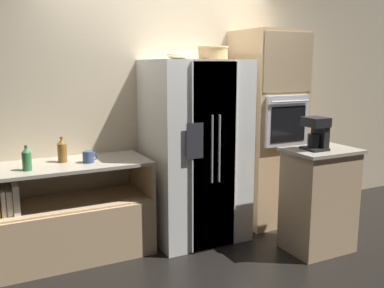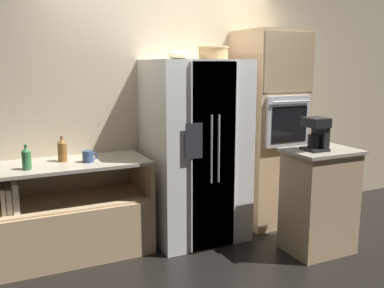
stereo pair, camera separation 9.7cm
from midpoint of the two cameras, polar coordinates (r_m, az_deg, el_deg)
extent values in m
plane|color=black|center=(4.46, -2.01, -12.46)|extent=(20.00, 20.00, 0.00)
cube|color=beige|center=(4.52, -4.48, 6.16)|extent=(12.00, 0.06, 2.80)
cube|color=tan|center=(4.16, -16.25, -10.88)|extent=(1.39, 0.64, 0.51)
cube|color=tan|center=(4.07, -16.44, -7.41)|extent=(1.34, 0.59, 0.02)
cube|color=tan|center=(4.19, -7.37, -4.24)|extent=(0.04, 0.64, 0.34)
cube|color=#ADA38E|center=(3.98, -16.70, -2.65)|extent=(1.39, 0.64, 0.03)
cube|color=silver|center=(3.95, -24.62, -6.73)|extent=(0.03, 0.35, 0.22)
cube|color=silver|center=(3.95, -23.96, -6.74)|extent=(0.04, 0.34, 0.21)
cube|color=silver|center=(3.95, -23.21, -6.38)|extent=(0.05, 0.37, 0.25)
cube|color=white|center=(4.28, -0.30, -0.87)|extent=(0.92, 0.77, 1.79)
cube|color=white|center=(3.94, 2.20, -1.90)|extent=(0.45, 0.02, 1.76)
cube|color=white|center=(3.94, 2.36, -1.89)|extent=(0.45, 0.02, 1.76)
cylinder|color=#B2B2B7|center=(3.88, 1.99, -0.73)|extent=(0.02, 0.02, 0.63)
cylinder|color=#B2B2B7|center=(3.92, 2.96, -0.63)|extent=(0.02, 0.02, 0.63)
cube|color=#2D2D33|center=(3.80, -0.33, 0.40)|extent=(0.17, 0.01, 0.32)
cube|color=tan|center=(4.77, 9.31, 2.05)|extent=(0.64, 0.66, 2.10)
cube|color=silver|center=(4.48, 11.98, 3.02)|extent=(0.53, 0.04, 0.52)
cube|color=black|center=(4.47, 12.12, 2.59)|extent=(0.43, 0.01, 0.36)
cylinder|color=#B2B2B7|center=(4.43, 12.37, 5.56)|extent=(0.46, 0.02, 0.02)
cube|color=tan|center=(4.46, 12.15, 10.62)|extent=(0.61, 0.01, 0.60)
cube|color=tan|center=(4.22, 15.90, -7.38)|extent=(0.59, 0.45, 0.95)
cube|color=#ADA38E|center=(4.10, 16.25, -0.83)|extent=(0.65, 0.49, 0.03)
cylinder|color=tan|center=(4.19, 2.14, 11.96)|extent=(0.28, 0.28, 0.11)
torus|color=tan|center=(4.19, 2.15, 12.73)|extent=(0.30, 0.30, 0.02)
ellipsoid|color=beige|center=(4.16, -2.49, 11.76)|extent=(0.22, 0.22, 0.08)
cylinder|color=brown|center=(4.01, -17.57, -1.15)|extent=(0.08, 0.08, 0.17)
cone|color=brown|center=(3.99, -17.66, 0.33)|extent=(0.08, 0.08, 0.05)
cylinder|color=brown|center=(3.99, -17.68, 0.79)|extent=(0.03, 0.03, 0.02)
cylinder|color=#33723F|center=(3.80, -21.84, -2.17)|extent=(0.08, 0.08, 0.15)
cone|color=#33723F|center=(3.78, -21.94, -0.73)|extent=(0.08, 0.08, 0.04)
cylinder|color=#33723F|center=(3.77, -21.97, -0.31)|extent=(0.03, 0.03, 0.02)
cylinder|color=#384C7A|center=(3.93, -14.36, -1.68)|extent=(0.10, 0.10, 0.10)
torus|color=#384C7A|center=(3.94, -13.63, -1.61)|extent=(0.07, 0.01, 0.07)
cube|color=black|center=(4.02, 15.35, -0.60)|extent=(0.18, 0.21, 0.02)
cylinder|color=black|center=(4.00, 15.26, 0.43)|extent=(0.11, 0.11, 0.13)
cube|color=black|center=(4.04, 16.08, 1.38)|extent=(0.06, 0.18, 0.30)
cube|color=black|center=(3.98, 15.52, 2.85)|extent=(0.18, 0.21, 0.08)
camera|label=1|loc=(0.05, -90.67, -0.12)|focal=40.00mm
camera|label=2|loc=(0.05, 89.33, 0.12)|focal=40.00mm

